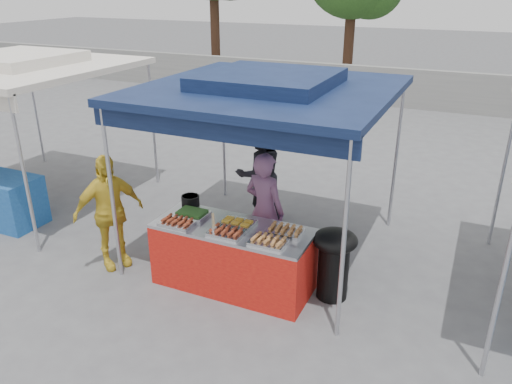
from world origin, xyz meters
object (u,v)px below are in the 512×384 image
at_px(vendor_table, 233,257).
at_px(wok_burner, 334,258).
at_px(cooking_pot, 190,201).
at_px(vendor_woman, 265,210).
at_px(helper_man, 260,174).
at_px(customer_person, 109,212).

bearing_deg(vendor_table, wok_burner, 13.53).
height_order(cooking_pot, wok_burner, cooking_pot).
bearing_deg(vendor_woman, wok_burner, 171.79).
bearing_deg(vendor_woman, helper_man, -51.73).
height_order(vendor_woman, customer_person, vendor_woman).
height_order(wok_burner, vendor_woman, vendor_woman).
relative_size(helper_man, customer_person, 1.01).
bearing_deg(vendor_woman, customer_person, 36.98).
bearing_deg(cooking_pot, vendor_table, -22.52).
bearing_deg(cooking_pot, wok_burner, -1.13).
bearing_deg(vendor_table, customer_person, -172.64).
height_order(vendor_table, customer_person, customer_person).
bearing_deg(customer_person, wok_burner, -48.30).
bearing_deg(customer_person, helper_man, 1.26).
bearing_deg(wok_burner, customer_person, -155.32).
relative_size(cooking_pot, wok_burner, 0.26).
xyz_separation_m(cooking_pot, helper_man, (0.32, 1.57, -0.11)).
bearing_deg(cooking_pot, helper_man, 78.47).
distance_m(cooking_pot, vendor_woman, 1.01).
bearing_deg(customer_person, vendor_woman, -32.50).
bearing_deg(cooking_pot, customer_person, -149.03).
xyz_separation_m(vendor_table, wok_burner, (1.23, 0.30, 0.12)).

